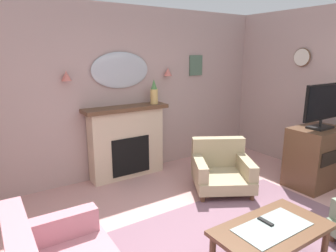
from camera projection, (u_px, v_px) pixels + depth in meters
wall_back at (126, 92)px, 4.86m from camera, size 6.25×0.10×2.70m
fireplace at (127, 142)px, 4.80m from camera, size 1.36×0.36×1.16m
mantel_vase_left at (154, 93)px, 4.87m from camera, size 0.12×0.12×0.40m
wall_mirror at (121, 70)px, 4.65m from camera, size 0.96×0.06×0.56m
wall_sconce_left at (66, 76)px, 4.16m from camera, size 0.14×0.14×0.14m
wall_sconce_right at (168, 72)px, 5.07m from camera, size 0.14×0.14×0.14m
wall_clock at (302, 57)px, 5.00m from camera, size 0.04×0.31×0.31m
framed_picture at (196, 65)px, 5.45m from camera, size 0.28×0.03×0.36m
coffee_table at (272, 233)px, 2.71m from camera, size 1.10×0.60×0.45m
tv_remote at (266, 222)px, 2.76m from camera, size 0.04×0.16×0.02m
armchair_beside_couch at (221, 168)px, 4.43m from camera, size 1.10×1.11×0.71m
tv_cabinet at (315, 157)px, 4.49m from camera, size 0.80×0.57×0.90m
tv_flatscreen at (323, 105)px, 4.28m from camera, size 0.84×0.24×0.65m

